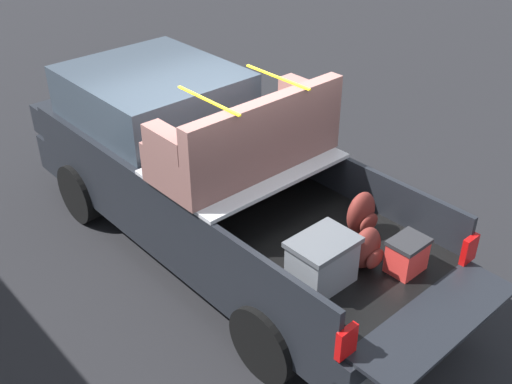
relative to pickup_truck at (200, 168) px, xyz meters
name	(u,v)px	position (x,y,z in m)	size (l,w,h in m)	color
ground_plane	(223,249)	(-0.38, 0.00, -0.98)	(40.00, 40.00, 0.00)	black
pickup_truck	(200,168)	(0.00, 0.00, 0.00)	(6.05, 2.06, 2.23)	black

